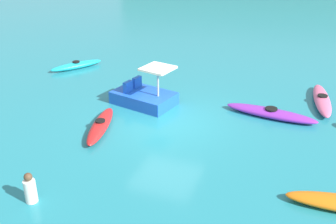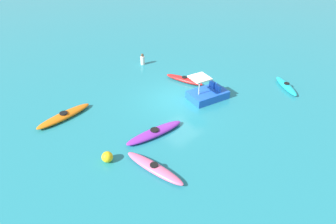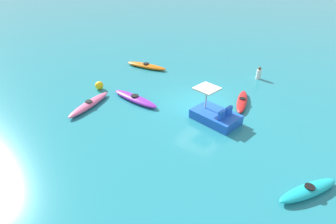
{
  "view_description": "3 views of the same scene",
  "coord_description": "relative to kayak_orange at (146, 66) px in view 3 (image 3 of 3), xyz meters",
  "views": [
    {
      "loc": [
        4.82,
        -12.51,
        6.74
      ],
      "look_at": [
        -0.01,
        0.19,
        0.28
      ],
      "focal_mm": 43.38,
      "sensor_mm": 36.0,
      "label": 1
    },
    {
      "loc": [
        11.74,
        11.5,
        9.98
      ],
      "look_at": [
        2.12,
        1.21,
        0.58
      ],
      "focal_mm": 32.34,
      "sensor_mm": 36.0,
      "label": 2
    },
    {
      "loc": [
        -5.72,
        12.3,
        7.45
      ],
      "look_at": [
        0.96,
        2.05,
        0.23
      ],
      "focal_mm": 28.11,
      "sensor_mm": 36.0,
      "label": 3
    }
  ],
  "objects": [
    {
      "name": "ground_plane",
      "position": [
        -6.32,
        3.06,
        -0.16
      ],
      "size": [
        600.0,
        600.0,
        0.0
      ],
      "primitive_type": "plane",
      "color": "teal"
    },
    {
      "name": "kayak_orange",
      "position": [
        0.0,
        0.0,
        0.0
      ],
      "size": [
        3.48,
        1.05,
        0.37
      ],
      "color": "orange",
      "rests_on": "ground_plane"
    },
    {
      "name": "kayak_cyan",
      "position": [
        -12.62,
        6.92,
        0.0
      ],
      "size": [
        1.96,
        2.54,
        0.37
      ],
      "color": "#19B7C6",
      "rests_on": "ground_plane"
    },
    {
      "name": "kayak_red",
      "position": [
        -8.26,
        1.59,
        -0.0
      ],
      "size": [
        1.27,
        2.92,
        0.37
      ],
      "color": "red",
      "rests_on": "ground_plane"
    },
    {
      "name": "kayak_pink",
      "position": [
        -1.02,
        6.75,
        -0.0
      ],
      "size": [
        1.07,
        3.39,
        0.37
      ],
      "color": "pink",
      "rests_on": "ground_plane"
    },
    {
      "name": "kayak_purple",
      "position": [
        -2.77,
        4.75,
        -0.0
      ],
      "size": [
        3.51,
        1.1,
        0.37
      ],
      "color": "purple",
      "rests_on": "ground_plane"
    },
    {
      "name": "pedal_boat_blue",
      "position": [
        -7.71,
        4.17,
        0.17
      ],
      "size": [
        2.67,
        1.98,
        1.68
      ],
      "color": "blue",
      "rests_on": "ground_plane"
    },
    {
      "name": "buoy_yellow",
      "position": [
        0.2,
        4.76,
        0.11
      ],
      "size": [
        0.54,
        0.54,
        0.54
      ],
      "primitive_type": "sphere",
      "color": "yellow",
      "rests_on": "ground_plane"
    },
    {
      "name": "person_near_shore",
      "position": [
        -7.95,
        -2.63,
        0.22
      ],
      "size": [
        0.37,
        0.37,
        0.88
      ],
      "color": "silver",
      "rests_on": "ground_plane"
    }
  ]
}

